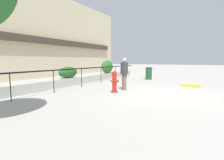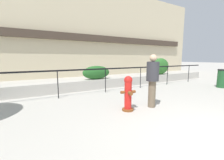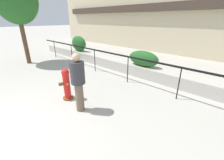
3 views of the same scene
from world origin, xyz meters
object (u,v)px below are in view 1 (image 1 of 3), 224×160
object	(u,v)px
hedge_bush_2	(107,67)
pedestrian	(124,72)
trash_bin	(149,73)
fire_hydrant	(114,82)
hedge_bush_1	(68,72)

from	to	relation	value
hedge_bush_2	pedestrian	distance (m)	5.87
hedge_bush_2	trash_bin	world-z (taller)	hedge_bush_2
trash_bin	fire_hydrant	bearing A→B (deg)	-176.80
hedge_bush_1	fire_hydrant	world-z (taller)	hedge_bush_1
hedge_bush_1	hedge_bush_2	world-z (taller)	hedge_bush_2
hedge_bush_1	fire_hydrant	distance (m)	3.72
hedge_bush_2	fire_hydrant	xyz separation A→B (m)	(-5.39, -3.66, -0.51)
hedge_bush_1	trash_bin	world-z (taller)	hedge_bush_1
pedestrian	trash_bin	distance (m)	5.85
hedge_bush_1	trash_bin	xyz separation A→B (m)	(6.10, -3.29, -0.35)
fire_hydrant	trash_bin	xyz separation A→B (m)	(6.70, 0.37, -0.04)
fire_hydrant	trash_bin	distance (m)	6.71
fire_hydrant	trash_bin	bearing A→B (deg)	3.20
hedge_bush_1	pedestrian	xyz separation A→B (m)	(0.29, -3.77, 0.13)
pedestrian	trash_bin	size ratio (longest dim) A/B	1.71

